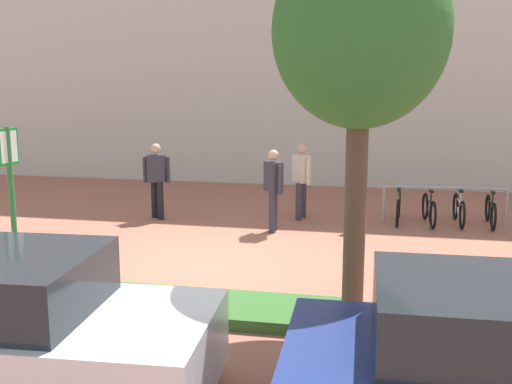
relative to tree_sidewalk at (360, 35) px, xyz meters
The scene contains 11 objects.
ground_plane 4.90m from the tree_sidewalk, 142.65° to the left, with size 60.00×60.00×0.00m, color #9E5B47.
building_facade 11.11m from the tree_sidewalk, 103.42° to the left, with size 28.00×1.20×10.00m, color beige.
planter_strip 5.06m from the tree_sidewalk, behind, with size 7.00×1.10×0.16m, color #336028.
tree_sidewalk is the anchor object (origin of this frame).
parking_sign_post 5.23m from the tree_sidewalk, behind, with size 0.10×0.36×2.50m.
bike_at_sign 5.84m from the tree_sidewalk, behind, with size 1.65×0.50×0.86m.
bike_rack_cluster 7.01m from the tree_sidewalk, 73.86° to the left, with size 2.65×1.68×0.83m.
bollard_steel 5.89m from the tree_sidewalk, 91.95° to the left, with size 0.16×0.16×0.90m, color #ADADB2.
person_shirt_blue 6.53m from the tree_sidewalk, 103.87° to the left, with size 0.45×0.47×1.72m.
person_suited_navy 5.57m from the tree_sidewalk, 112.26° to the left, with size 0.44×0.48×1.72m.
person_suited_dark 7.43m from the tree_sidewalk, 131.96° to the left, with size 0.60×0.31×1.72m.
Camera 1 is at (2.84, -9.67, 3.18)m, focal length 42.85 mm.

